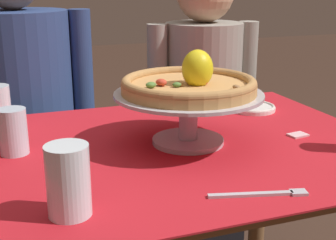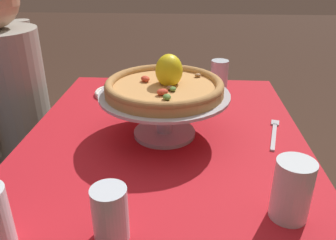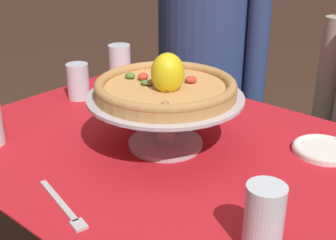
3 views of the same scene
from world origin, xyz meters
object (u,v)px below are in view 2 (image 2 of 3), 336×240
Objects in this scene: water_glass_side_left at (111,217)px; pizza_stand at (165,106)px; side_plate at (114,92)px; dinner_fork at (274,133)px; pizza at (165,85)px; water_glass_front_right at (219,78)px; diner_right at (14,125)px; sugar_packet at (183,97)px; water_glass_front_left at (291,194)px.

pizza_stand is at bearing -9.65° from water_glass_side_left.
side_plate reaches higher than dinner_fork.
dinner_fork is at bearing -85.96° from pizza.
side_plate is at bearing 34.89° from pizza_stand.
diner_right is (-0.04, 0.84, -0.21)m from water_glass_front_right.
water_glass_front_right is 0.85× the size of side_plate.
dinner_fork is 0.39m from sugar_packet.
water_glass_side_left is (-0.80, 0.26, -0.01)m from water_glass_front_right.
pizza is 1.72× the size of dinner_fork.
dinner_fork is (-0.35, -0.14, -0.05)m from water_glass_front_right.
diner_right reaches higher than pizza.
pizza reaches higher than sugar_packet.
dinner_fork is 3.89× the size of sugar_packet.
side_plate is (0.73, 0.15, -0.04)m from water_glass_side_left.
diner_right reaches higher than dinner_fork.
dinner_fork is 0.17× the size of diner_right.
pizza_stand is at bearing 142.00° from pizza.
pizza_stand is 2.85× the size of water_glass_front_left.
diner_right is at bearing 63.06° from pizza.
diner_right reaches higher than water_glass_front_right.
dinner_fork is at bearing -134.29° from sugar_packet.
pizza_stand is 0.42m from water_glass_front_right.
water_glass_front_left is 0.91× the size of side_plate.
water_glass_side_left is at bearing -168.73° from side_plate.
pizza_stand is 0.39m from side_plate.
water_glass_side_left is 0.73m from sugar_packet.
diner_right reaches higher than pizza_stand.
pizza_stand reaches higher than water_glass_side_left.
pizza_stand reaches higher than side_plate.
side_plate is (0.31, 0.22, -0.15)m from pizza.
water_glass_front_left is 0.37m from dinner_fork.
water_glass_front_left is 0.82m from side_plate.
water_glass_side_left reaches higher than sugar_packet.
dinner_fork is at bearing -157.70° from water_glass_front_right.
diner_right is at bearing 86.98° from side_plate.
water_glass_front_left is 0.72m from water_glass_front_right.
water_glass_side_left is 0.98m from diner_right.
pizza is at bearing 153.54° from water_glass_front_right.
pizza is (0.00, -0.00, 0.06)m from pizza_stand.
side_plate is 0.62m from dinner_fork.
water_glass_front_right is at bearing 22.30° from dinner_fork.
water_glass_front_left is 2.63× the size of sugar_packet.
water_glass_front_left is 1.17m from diner_right.
pizza_stand is 3.35× the size of water_glass_side_left.
water_glass_front_left is (-0.34, -0.28, -0.10)m from pizza.
water_glass_front_right is 1.11× the size of water_glass_side_left.
water_glass_front_left is 0.68m from sugar_packet.
pizza_stand is 7.48× the size of sugar_packet.
water_glass_front_right is at bearing -26.51° from pizza_stand.
water_glass_front_left is at bearing -160.29° from sugar_packet.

